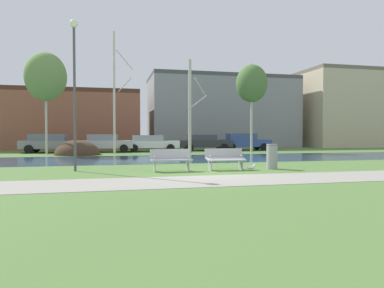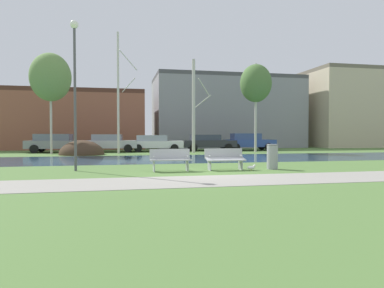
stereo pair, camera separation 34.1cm
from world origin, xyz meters
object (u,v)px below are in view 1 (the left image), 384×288
at_px(streetlamp, 74,72).
at_px(parked_sedan_second_silver, 106,143).
at_px(bench_left, 171,159).
at_px(parked_wagon_fourth_dark, 204,142).
at_px(bench_right, 225,158).
at_px(parked_van_nearest_grey, 52,143).
at_px(seagull, 252,167).
at_px(parked_suv_fifth_blue, 244,141).
at_px(trash_bin, 272,156).
at_px(parked_hatch_third_white, 151,143).

height_order(streetlamp, parked_sedan_second_silver, streetlamp).
bearing_deg(bench_left, parked_wagon_fourth_dark, 70.43).
bearing_deg(bench_right, parked_van_nearest_grey, 120.53).
distance_m(streetlamp, parked_sedan_second_silver, 14.64).
bearing_deg(seagull, parked_suv_fifth_blue, 69.38).
height_order(bench_left, parked_van_nearest_grey, parked_van_nearest_grey).
xyz_separation_m(bench_left, bench_right, (2.22, 0.00, 0.00)).
height_order(trash_bin, seagull, trash_bin).
distance_m(parked_sedan_second_silver, parked_hatch_third_white, 3.60).
height_order(parked_sedan_second_silver, parked_wagon_fourth_dark, parked_sedan_second_silver).
distance_m(parked_wagon_fourth_dark, parked_suv_fifth_blue, 3.70).
bearing_deg(bench_left, streetlamp, 166.29).
bearing_deg(parked_suv_fifth_blue, trash_bin, -107.62).
bearing_deg(parked_suv_fifth_blue, bench_left, -120.58).
distance_m(bench_left, trash_bin, 4.26).
height_order(parked_wagon_fourth_dark, parked_suv_fifth_blue, parked_suv_fifth_blue).
bearing_deg(parked_van_nearest_grey, bench_left, -66.03).
distance_m(bench_left, parked_suv_fifth_blue, 18.16).
xyz_separation_m(bench_right, streetlamp, (-5.88, 0.89, 3.42)).
xyz_separation_m(seagull, parked_sedan_second_silver, (-5.92, 15.59, 0.63)).
distance_m(seagull, parked_suv_fifth_blue, 17.17).
height_order(parked_van_nearest_grey, parked_suv_fifth_blue, parked_suv_fifth_blue).
relative_size(streetlamp, parked_suv_fifth_blue, 1.31).
xyz_separation_m(parked_wagon_fourth_dark, parked_suv_fifth_blue, (3.69, 0.03, 0.05)).
height_order(bench_right, streetlamp, streetlamp).
xyz_separation_m(bench_left, streetlamp, (-3.66, 0.89, 3.42)).
distance_m(bench_right, parked_wagon_fourth_dark, 15.95).
distance_m(bench_right, seagull, 1.12).
bearing_deg(streetlamp, parked_van_nearest_grey, 102.28).
relative_size(bench_right, trash_bin, 1.54).
bearing_deg(parked_hatch_third_white, bench_right, -84.93).
bearing_deg(parked_suv_fifth_blue, parked_hatch_third_white, -176.77).
relative_size(trash_bin, parked_hatch_third_white, 0.23).
height_order(bench_left, streetlamp, streetlamp).
relative_size(trash_bin, parked_suv_fifth_blue, 0.23).
bearing_deg(streetlamp, parked_sedan_second_silver, 86.23).
distance_m(seagull, parked_wagon_fourth_dark, 16.21).
relative_size(trash_bin, parked_van_nearest_grey, 0.21).
height_order(trash_bin, parked_van_nearest_grey, parked_van_nearest_grey).
height_order(streetlamp, parked_suv_fifth_blue, streetlamp).
xyz_separation_m(seagull, parked_hatch_third_white, (-2.32, 15.59, 0.60)).
height_order(streetlamp, parked_wagon_fourth_dark, streetlamp).
height_order(parked_sedan_second_silver, parked_hatch_third_white, parked_sedan_second_silver).
height_order(parked_van_nearest_grey, parked_hatch_third_white, parked_van_nearest_grey).
bearing_deg(seagull, parked_sedan_second_silver, 110.78).
xyz_separation_m(bench_right, parked_hatch_third_white, (-1.35, 15.16, 0.26)).
bearing_deg(parked_sedan_second_silver, bench_left, -79.82).
bearing_deg(trash_bin, bench_right, 178.44).
xyz_separation_m(bench_right, trash_bin, (2.04, -0.06, 0.07)).
relative_size(parked_hatch_third_white, parked_suv_fifth_blue, 1.01).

